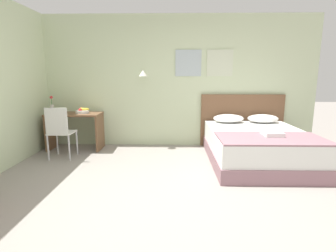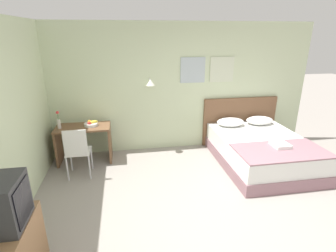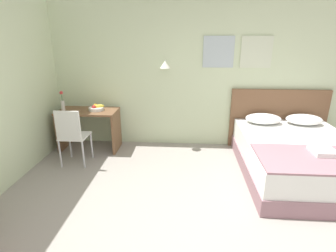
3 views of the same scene
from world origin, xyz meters
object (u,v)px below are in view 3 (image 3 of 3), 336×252
Objects in this scene: throw_blanket at (322,159)px; flower_vase at (63,103)px; desk_chair at (72,133)px; headboard at (277,119)px; bed at (299,158)px; desk at (89,123)px; folded_towel_near_foot at (323,151)px; pillow_right at (304,120)px; fruit_bowl at (96,108)px; pillow_left at (263,119)px.

flower_vase is at bearing 161.17° from throw_blanket.
throw_blanket is 3.47m from desk_chair.
desk_chair is (-3.40, -0.99, 0.00)m from headboard.
bed is at bearing 90.00° from throw_blanket.
desk is (-3.38, -0.33, -0.04)m from headboard.
throw_blanket is (0.00, -1.66, 0.02)m from headboard.
throw_blanket is (0.00, -0.60, 0.29)m from bed.
folded_towel_near_foot is 0.89× the size of flower_vase.
throw_blanket is 1.66× the size of desk_chair.
headboard is 1.66m from throw_blanket.
headboard is 2.87× the size of pillow_right.
flower_vase reaches higher than throw_blanket.
flower_vase is (-3.85, 1.15, 0.26)m from folded_towel_near_foot.
bed is 1.22× the size of headboard.
throw_blanket is (-0.34, -1.38, -0.07)m from pillow_right.
desk_chair is at bearing 178.69° from bed.
fruit_bowl is at bearing 5.36° from flower_vase.
folded_towel_near_foot is 4.03m from flower_vase.
desk_chair reaches higher than pillow_right.
desk is (-3.38, 1.33, -0.06)m from throw_blanket.
throw_blanket is 4.46× the size of flower_vase.
desk is (-3.04, -0.05, -0.13)m from pillow_left.
throw_blanket is at bearing -22.69° from fruit_bowl.
fruit_bowl is at bearing 157.31° from throw_blanket.
flower_vase is (-0.39, 0.61, 0.32)m from desk_chair.
desk_chair is at bearing 171.26° from folded_towel_near_foot.
pillow_left is (-0.34, 0.78, 0.35)m from bed.
headboard is at bearing 140.03° from pillow_right.
pillow_left is 1.30m from folded_towel_near_foot.
desk is 0.55m from flower_vase.
folded_towel_near_foot is 0.33× the size of desk_chair.
bed is at bearing 98.32° from folded_towel_near_foot.
flower_vase is (-3.79, 0.69, 0.59)m from bed.
desk is at bearing 87.74° from desk_chair.
desk reaches higher than throw_blanket.
desk is at bearing 167.72° from bed.
desk is (-3.38, 0.73, 0.23)m from bed.
throw_blanket is 3.49m from fruit_bowl.
headboard is 5.55× the size of folded_towel_near_foot.
desk_chair is at bearing -163.85° from headboard.
headboard is 6.19× the size of fruit_bowl.
bed is 2.24× the size of desk_chair.
folded_towel_near_foot is (0.07, -0.46, 0.33)m from bed.
desk_chair is (-3.40, 0.68, -0.01)m from throw_blanket.
flower_vase reaches higher than bed.
pillow_left is 3.04m from desk.
pillow_left is at bearing 103.67° from throw_blanket.
desk_chair is (-3.47, 0.53, -0.06)m from folded_towel_near_foot.
flower_vase is (-0.57, -0.05, 0.09)m from fruit_bowl.
pillow_left is 1.00× the size of pillow_right.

